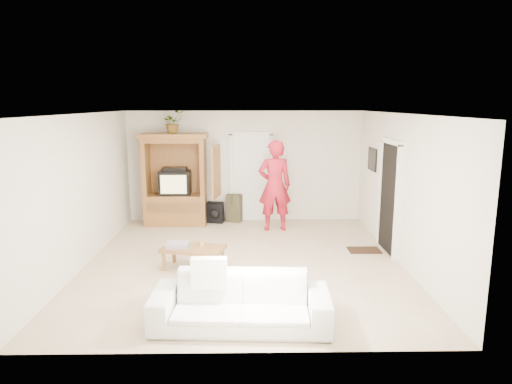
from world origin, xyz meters
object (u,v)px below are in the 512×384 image
at_px(sofa, 241,302).
at_px(coffee_table, 193,250).
at_px(man, 275,186).
at_px(armoire, 176,185).

xyz_separation_m(sofa, coffee_table, (-0.84, 2.05, 0.01)).
bearing_deg(coffee_table, man, 72.55).
relative_size(armoire, coffee_table, 1.85).
relative_size(man, coffee_table, 1.76).
xyz_separation_m(armoire, man, (2.24, -0.56, 0.09)).
bearing_deg(armoire, man, -14.14).
bearing_deg(coffee_table, armoire, 118.41).
height_order(man, sofa, man).
distance_m(man, coffee_table, 2.92).
bearing_deg(sofa, man, 84.31).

